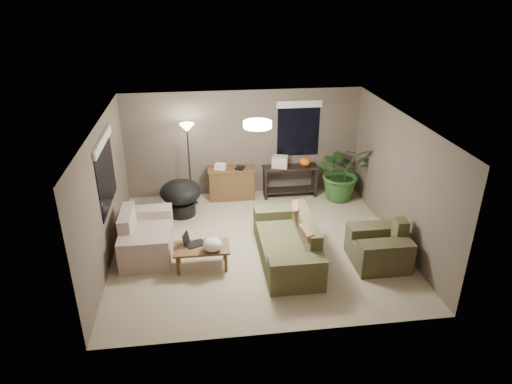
{
  "coord_description": "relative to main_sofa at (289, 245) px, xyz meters",
  "views": [
    {
      "loc": [
        -1.02,
        -7.63,
        4.71
      ],
      "look_at": [
        0.0,
        0.2,
        1.05
      ],
      "focal_mm": 32.0,
      "sensor_mm": 36.0,
      "label": 1
    }
  ],
  "objects": [
    {
      "name": "window_left",
      "position": [
        -3.24,
        0.86,
        1.49
      ],
      "size": [
        0.05,
        1.56,
        1.33
      ],
      "color": "black",
      "rests_on": "room_shell"
    },
    {
      "name": "papasan_chair",
      "position": [
        -2.0,
        2.05,
        0.17
      ],
      "size": [
        1.0,
        1.0,
        0.8
      ],
      "color": "black",
      "rests_on": "ground"
    },
    {
      "name": "pumpkin",
      "position": [
        0.91,
        2.71,
        0.56
      ],
      "size": [
        0.28,
        0.28,
        0.21
      ],
      "primitive_type": "ellipsoid",
      "rotation": [
        0.0,
        0.0,
        -0.1
      ],
      "color": "orange",
      "rests_on": "console_table"
    },
    {
      "name": "main_sofa",
      "position": [
        0.0,
        0.0,
        0.0
      ],
      "size": [
        0.95,
        2.2,
        0.85
      ],
      "color": "#47472B",
      "rests_on": "ground"
    },
    {
      "name": "armchair",
      "position": [
        1.61,
        -0.32,
        0.0
      ],
      "size": [
        0.95,
        1.0,
        0.85
      ],
      "color": "brown",
      "rests_on": "ground"
    },
    {
      "name": "coffee_table",
      "position": [
        -1.6,
        -0.06,
        0.06
      ],
      "size": [
        1.0,
        0.55,
        0.42
      ],
      "color": "brown",
      "rests_on": "ground"
    },
    {
      "name": "plastic_bag",
      "position": [
        -1.4,
        -0.21,
        0.24
      ],
      "size": [
        0.43,
        0.42,
        0.24
      ],
      "primitive_type": "ellipsoid",
      "rotation": [
        0.0,
        0.0,
        -0.4
      ],
      "color": "white",
      "rests_on": "coffee_table"
    },
    {
      "name": "floor_lamp",
      "position": [
        -1.78,
        2.6,
        1.3
      ],
      "size": [
        0.32,
        0.32,
        1.91
      ],
      "color": "black",
      "rests_on": "ground"
    },
    {
      "name": "throw_pillows",
      "position": [
        0.26,
        -0.0,
        0.36
      ],
      "size": [
        0.3,
        1.38,
        0.47
      ],
      "color": "#8C7251",
      "rests_on": "main_sofa"
    },
    {
      "name": "ceiling_fixture",
      "position": [
        -0.51,
        0.56,
        2.15
      ],
      "size": [
        0.5,
        0.5,
        0.1
      ],
      "primitive_type": "cylinder",
      "color": "white",
      "rests_on": "room_shell"
    },
    {
      "name": "room_shell",
      "position": [
        -0.51,
        0.56,
        0.96
      ],
      "size": [
        5.5,
        5.5,
        5.5
      ],
      "color": "tan",
      "rests_on": "ground"
    },
    {
      "name": "window_back",
      "position": [
        0.79,
        3.04,
        1.49
      ],
      "size": [
        1.06,
        0.05,
        1.33
      ],
      "color": "black",
      "rests_on": "room_shell"
    },
    {
      "name": "laptop",
      "position": [
        -1.77,
        0.04,
        0.19
      ],
      "size": [
        0.43,
        0.35,
        0.24
      ],
      "color": "black",
      "rests_on": "coffee_table"
    },
    {
      "name": "loveseat",
      "position": [
        -2.65,
        0.64,
        0.0
      ],
      "size": [
        0.9,
        1.6,
        0.85
      ],
      "color": "beige",
      "rests_on": "ground"
    },
    {
      "name": "cat_scratching_post",
      "position": [
        1.76,
        0.33,
        -0.08
      ],
      "size": [
        0.32,
        0.32,
        0.5
      ],
      "color": "tan",
      "rests_on": "ground"
    },
    {
      "name": "cardboard_box",
      "position": [
        0.31,
        2.71,
        0.59
      ],
      "size": [
        0.42,
        0.36,
        0.27
      ],
      "primitive_type": "cube",
      "rotation": [
        0.0,
        0.0,
        -0.3
      ],
      "color": "beige",
      "rests_on": "console_table"
    },
    {
      "name": "desk",
      "position": [
        -0.83,
        2.78,
        0.08
      ],
      "size": [
        1.1,
        0.5,
        0.75
      ],
      "color": "brown",
      "rests_on": "ground"
    },
    {
      "name": "console_table",
      "position": [
        0.56,
        2.71,
        0.14
      ],
      "size": [
        1.3,
        0.4,
        0.75
      ],
      "color": "black",
      "rests_on": "ground"
    },
    {
      "name": "desk_papers",
      "position": [
        -0.99,
        2.77,
        0.51
      ],
      "size": [
        0.72,
        0.32,
        0.12
      ],
      "color": "silver",
      "rests_on": "desk"
    },
    {
      "name": "houseplant",
      "position": [
        1.74,
        2.4,
        0.24
      ],
      "size": [
        1.23,
        1.36,
        1.06
      ],
      "primitive_type": "imported",
      "color": "#2D5923",
      "rests_on": "ground"
    }
  ]
}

